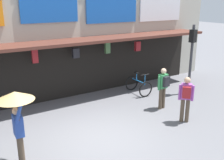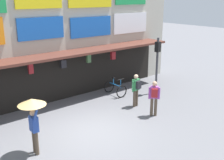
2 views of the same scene
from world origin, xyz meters
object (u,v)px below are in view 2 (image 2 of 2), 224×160
Objects in this scene: traffic_light_far at (157,57)px; bicycle_parked at (115,88)px; pedestrian_in_white at (154,96)px; pedestrian_in_red at (136,88)px; pedestrian_with_umbrella at (33,111)px.

bicycle_parked is (-1.99, 1.24, -1.75)m from traffic_light_far.
pedestrian_in_red is (0.16, 1.34, 0.00)m from pedestrian_in_white.
traffic_light_far is 1.90× the size of pedestrian_in_red.
traffic_light_far is 3.38m from pedestrian_in_white.
bicycle_parked is 0.57× the size of pedestrian_with_umbrella.
pedestrian_with_umbrella is at bearing -168.99° from traffic_light_far.
pedestrian_with_umbrella reaches higher than bicycle_parked.
pedestrian_in_white is 0.81× the size of pedestrian_with_umbrella.
pedestrian_with_umbrella reaches higher than pedestrian_in_red.
pedestrian_with_umbrella is at bearing -155.17° from bicycle_parked.
bicycle_parked is 3.36m from pedestrian_in_white.
pedestrian_with_umbrella is at bearing -171.47° from pedestrian_in_red.
pedestrian_in_white is at bearing -4.83° from pedestrian_with_umbrella.
pedestrian_in_white is 5.68m from pedestrian_with_umbrella.
traffic_light_far reaches higher than pedestrian_in_red.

